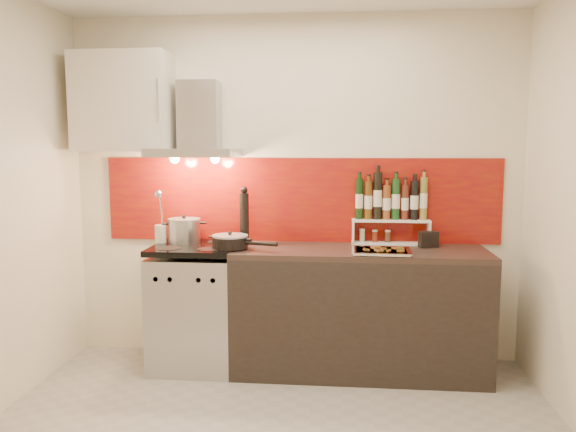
# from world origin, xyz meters

# --- Properties ---
(back_wall) EXTENTS (3.40, 0.02, 2.60)m
(back_wall) POSITION_xyz_m (0.00, 1.40, 1.30)
(back_wall) COLOR silver
(back_wall) RESTS_ON ground
(backsplash) EXTENTS (3.00, 0.02, 0.64)m
(backsplash) POSITION_xyz_m (0.05, 1.39, 1.22)
(backsplash) COLOR maroon
(backsplash) RESTS_ON back_wall
(range_stove) EXTENTS (0.60, 0.60, 0.91)m
(range_stove) POSITION_xyz_m (-0.70, 1.10, 0.44)
(range_stove) COLOR #B7B7BA
(range_stove) RESTS_ON ground
(counter) EXTENTS (1.80, 0.60, 0.90)m
(counter) POSITION_xyz_m (0.50, 1.10, 0.45)
(counter) COLOR black
(counter) RESTS_ON ground
(range_hood) EXTENTS (0.62, 0.50, 0.61)m
(range_hood) POSITION_xyz_m (-0.70, 1.24, 1.74)
(range_hood) COLOR #B7B7BA
(range_hood) RESTS_ON back_wall
(upper_cabinet) EXTENTS (0.70, 0.35, 0.72)m
(upper_cabinet) POSITION_xyz_m (-1.25, 1.22, 1.95)
(upper_cabinet) COLOR beige
(upper_cabinet) RESTS_ON back_wall
(stock_pot) EXTENTS (0.24, 0.24, 0.21)m
(stock_pot) POSITION_xyz_m (-0.81, 1.23, 1.00)
(stock_pot) COLOR #B7B7BA
(stock_pot) RESTS_ON range_stove
(saute_pan) EXTENTS (0.48, 0.26, 0.12)m
(saute_pan) POSITION_xyz_m (-0.41, 1.01, 0.96)
(saute_pan) COLOR black
(saute_pan) RESTS_ON range_stove
(utensil_jar) EXTENTS (0.09, 0.13, 0.41)m
(utensil_jar) POSITION_xyz_m (-0.98, 1.17, 1.02)
(utensil_jar) COLOR silver
(utensil_jar) RESTS_ON range_stove
(pepper_mill) EXTENTS (0.07, 0.07, 0.43)m
(pepper_mill) POSITION_xyz_m (-0.35, 1.21, 1.11)
(pepper_mill) COLOR black
(pepper_mill) RESTS_ON counter
(step_shelf) EXTENTS (0.58, 0.16, 0.54)m
(step_shelf) POSITION_xyz_m (0.73, 1.34, 1.16)
(step_shelf) COLOR white
(step_shelf) RESTS_ON counter
(caddy_box) EXTENTS (0.15, 0.10, 0.12)m
(caddy_box) POSITION_xyz_m (0.99, 1.21, 0.96)
(caddy_box) COLOR black
(caddy_box) RESTS_ON counter
(baking_tray) EXTENTS (0.41, 0.32, 0.03)m
(baking_tray) POSITION_xyz_m (0.64, 0.96, 0.92)
(baking_tray) COLOR silver
(baking_tray) RESTS_ON counter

